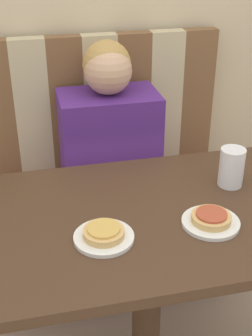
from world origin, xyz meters
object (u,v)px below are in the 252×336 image
object	(u,v)px
person	(109,129)
pizza_right	(211,217)
plate_left	(104,237)
plate_right	(211,222)
pizza_left	(104,232)
drinking_cup	(232,167)

from	to	relation	value
person	pizza_right	size ratio (longest dim) A/B	5.80
plate_left	plate_right	bearing A→B (deg)	0.00
plate_left	pizza_left	bearing A→B (deg)	180.00
plate_right	person	bearing A→B (deg)	102.26
person	pizza_left	world-z (taller)	person
plate_right	drinking_cup	world-z (taller)	drinking_cup
plate_left	pizza_right	world-z (taller)	pizza_right
drinking_cup	person	bearing A→B (deg)	120.05
person	plate_right	size ratio (longest dim) A/B	3.97
pizza_right	pizza_left	bearing A→B (deg)	180.00
plate_right	drinking_cup	bearing A→B (deg)	53.29
plate_right	drinking_cup	size ratio (longest dim) A/B	1.30
person	plate_right	world-z (taller)	person
pizza_left	pizza_right	world-z (taller)	same
pizza_left	pizza_right	bearing A→B (deg)	0.00
plate_left	pizza_right	bearing A→B (deg)	0.00
pizza_left	person	bearing A→B (deg)	77.74
pizza_right	plate_left	bearing A→B (deg)	180.00
person	plate_left	size ratio (longest dim) A/B	3.97
person	plate_left	distance (m)	0.75
plate_left	pizza_left	xyz separation A→B (m)	(-0.00, 0.00, 0.02)
plate_right	pizza_left	size ratio (longest dim) A/B	1.46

